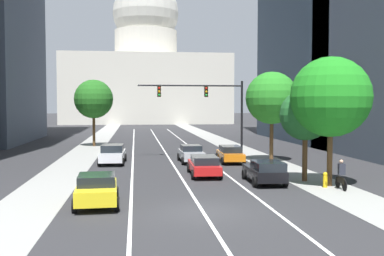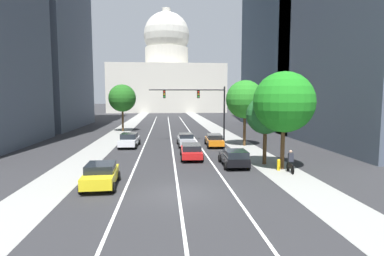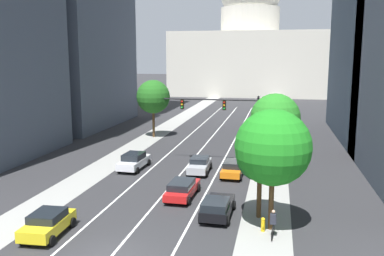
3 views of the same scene
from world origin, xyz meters
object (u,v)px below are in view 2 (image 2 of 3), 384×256
(fire_hydrant, at_px, (279,165))
(street_tree_near_right, at_px, (265,115))
(street_tree_mid_right, at_px, (284,102))
(car_red, at_px, (191,151))
(traffic_signal_mast, at_px, (201,101))
(car_black, at_px, (234,157))
(cyclist, at_px, (291,162))
(street_tree_near_left, at_px, (122,98))
(car_white, at_px, (129,140))
(capitol_building, at_px, (167,76))
(car_orange, at_px, (214,140))
(street_tree_far_right, at_px, (245,100))
(car_yellow, at_px, (101,175))
(car_silver, at_px, (186,140))

(fire_hydrant, relative_size, street_tree_near_right, 0.16)
(street_tree_mid_right, relative_size, street_tree_near_right, 1.32)
(car_red, distance_m, traffic_signal_mast, 11.92)
(car_black, xyz_separation_m, cyclist, (3.75, -2.48, 0.09))
(car_red, distance_m, street_tree_near_left, 25.89)
(car_white, bearing_deg, street_tree_near_left, 12.19)
(capitol_building, xyz_separation_m, fire_hydrant, (7.98, -100.11, -13.17))
(car_orange, distance_m, street_tree_far_right, 5.88)
(street_tree_mid_right, bearing_deg, street_tree_near_right, 114.01)
(cyclist, bearing_deg, car_yellow, 104.62)
(street_tree_mid_right, relative_size, street_tree_far_right, 1.01)
(car_white, distance_m, street_tree_far_right, 14.08)
(fire_hydrant, height_order, cyclist, cyclist)
(cyclist, bearing_deg, car_white, 49.69)
(car_yellow, height_order, street_tree_mid_right, street_tree_mid_right)
(car_black, relative_size, cyclist, 2.56)
(car_yellow, height_order, car_silver, car_yellow)
(car_orange, xyz_separation_m, car_silver, (-3.24, 0.43, 0.02))
(car_white, height_order, fire_hydrant, car_white)
(car_white, distance_m, car_black, 14.52)
(capitol_building, bearing_deg, street_tree_near_right, -85.55)
(traffic_signal_mast, relative_size, fire_hydrant, 10.58)
(capitol_building, bearing_deg, street_tree_near_left, -96.23)
(car_silver, xyz_separation_m, street_tree_mid_right, (6.82, -12.06, 4.52))
(capitol_building, height_order, street_tree_near_left, capitol_building)
(fire_hydrant, xyz_separation_m, street_tree_near_right, (-0.37, 2.32, 3.70))
(car_yellow, height_order, street_tree_near_right, street_tree_near_right)
(car_orange, distance_m, street_tree_near_left, 21.54)
(cyclist, bearing_deg, street_tree_near_left, 33.23)
(street_tree_near_right, relative_size, street_tree_far_right, 0.76)
(car_silver, distance_m, street_tree_near_right, 12.31)
(car_orange, relative_size, street_tree_mid_right, 0.61)
(car_yellow, height_order, cyclist, cyclist)
(traffic_signal_mast, bearing_deg, fire_hydrant, -75.18)
(street_tree_mid_right, height_order, street_tree_far_right, street_tree_mid_right)
(car_black, xyz_separation_m, street_tree_mid_right, (3.59, -1.24, 4.52))
(car_black, height_order, fire_hydrant, car_black)
(car_silver, xyz_separation_m, street_tree_near_left, (-9.40, 16.36, 4.71))
(capitol_building, bearing_deg, car_red, -89.02)
(car_yellow, bearing_deg, car_red, -40.10)
(car_black, relative_size, traffic_signal_mast, 0.46)
(street_tree_mid_right, xyz_separation_m, street_tree_near_right, (-0.83, 1.85, -1.12))
(capitol_building, height_order, traffic_signal_mast, capitol_building)
(car_orange, relative_size, traffic_signal_mast, 0.49)
(cyclist, xyz_separation_m, street_tree_mid_right, (-0.16, 1.24, 4.43))
(car_white, height_order, street_tree_mid_right, street_tree_mid_right)
(cyclist, xyz_separation_m, street_tree_near_left, (-16.38, 29.66, 4.62))
(car_red, height_order, car_white, car_white)
(street_tree_near_right, bearing_deg, fire_hydrant, -80.84)
(street_tree_near_left, xyz_separation_m, street_tree_near_right, (15.39, -26.57, -1.31))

